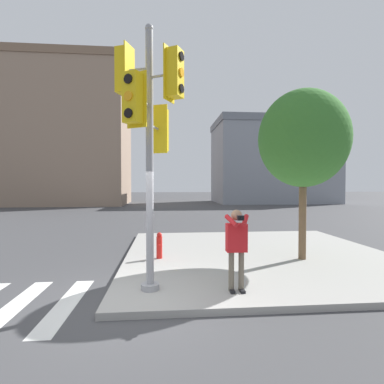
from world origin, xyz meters
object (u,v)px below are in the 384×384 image
object	(u,v)px
traffic_signal_pole	(149,117)
fire_hydrant	(159,245)
street_tree	(303,139)
person_photographer	(237,242)

from	to	relation	value
traffic_signal_pole	fire_hydrant	size ratio (longest dim) A/B	7.10
street_tree	fire_hydrant	bearing A→B (deg)	173.64
traffic_signal_pole	person_photographer	size ratio (longest dim) A/B	3.27
fire_hydrant	traffic_signal_pole	bearing A→B (deg)	-93.55
street_tree	fire_hydrant	size ratio (longest dim) A/B	6.42
traffic_signal_pole	street_tree	xyz separation A→B (m)	(4.18, 2.09, -0.06)
traffic_signal_pole	person_photographer	xyz separation A→B (m)	(1.72, -0.24, -2.48)
traffic_signal_pole	person_photographer	distance (m)	3.03
person_photographer	fire_hydrant	distance (m)	3.24
traffic_signal_pole	fire_hydrant	world-z (taller)	traffic_signal_pole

